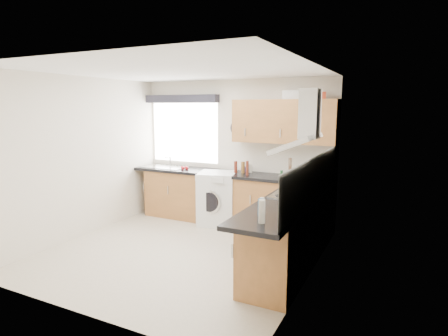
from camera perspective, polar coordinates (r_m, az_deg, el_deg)
The scene contains 36 objects.
ground_plane at distance 5.46m, azimuth -6.46°, elevation -12.59°, with size 3.60×3.60×0.00m, color beige.
ceiling at distance 5.09m, azimuth -6.99°, elevation 14.51°, with size 3.60×3.60×0.02m, color white.
wall_back at distance 6.70m, azimuth 1.68°, elevation 2.60°, with size 3.60×0.02×2.50m, color silver.
wall_front at distance 3.78m, azimuth -21.74°, elevation -3.31°, with size 3.60×0.02×2.50m, color silver.
wall_left at distance 6.29m, azimuth -20.63°, elevation 1.56°, with size 0.02×3.60×2.50m, color silver.
wall_right at distance 4.43m, azimuth 13.23°, elevation -1.11°, with size 0.02×3.60×2.50m, color silver.
window at distance 7.16m, azimuth -6.03°, elevation 5.39°, with size 1.40×0.02×1.10m, color silver.
window_blind at distance 7.07m, azimuth -6.52°, elevation 10.44°, with size 1.50×0.18×0.14m, color black.
splashback at distance 4.73m, azimuth 13.91°, elevation -1.34°, with size 0.01×3.00×0.54m, color white.
base_cab_back at distance 6.63m, azimuth -0.19°, elevation -4.68°, with size 3.00×0.58×0.86m, color brown.
base_cab_corner at distance 6.10m, azimuth 13.42°, elevation -6.18°, with size 0.60×0.60×0.86m, color brown.
base_cab_right at distance 4.85m, azimuth 9.89°, elevation -10.13°, with size 0.58×2.10×0.86m, color brown.
worktop_back at distance 6.48m, azimuth 0.56°, elevation -0.89°, with size 3.60×0.62×0.05m, color black.
worktop_right at distance 4.58m, azimuth 9.39°, elevation -5.32°, with size 0.62×2.42×0.05m, color black.
sink at distance 7.14m, azimuth -9.09°, elevation 0.47°, with size 0.84×0.46×0.10m, color #AEAEAE, non-canonical shape.
oven at distance 4.99m, azimuth 10.27°, elevation -9.64°, with size 0.56×0.58×0.85m, color black.
hob_plate at distance 4.85m, azimuth 10.44°, elevation -4.13°, with size 0.52×0.52×0.01m, color #AEAEAE.
extractor_hood at distance 4.71m, azimuth 11.92°, elevation 5.92°, with size 0.52×0.78×0.66m, color #AEAEAE, non-canonical shape.
upper_cabinets at distance 6.15m, azimuth 9.14°, elevation 7.03°, with size 1.70×0.35×0.70m, color brown.
washing_machine at distance 6.55m, azimuth -1.01°, elevation -4.61°, with size 0.62×0.60×0.91m, color silver.
wall_clock at distance 6.63m, azimuth 2.02°, elevation 6.10°, with size 0.27×0.27×0.04m, color black.
casserole at distance 6.21m, azimuth 10.57°, elevation 10.88°, with size 0.33×0.24×0.14m, color silver.
storage_box at distance 5.91m, azimuth 14.12°, elevation 10.68°, with size 0.23×0.19×0.10m, color #A23119.
utensil_pot at distance 5.92m, azimuth 10.00°, elevation -1.06°, with size 0.10×0.10×0.14m, color gray.
kitchen_roll at distance 5.53m, azimuth 10.98°, elevation -1.34°, with size 0.11×0.11×0.23m, color silver.
tomato_cluster at distance 6.81m, azimuth -6.02°, elevation 0.03°, with size 0.14×0.14×0.06m, color #AD1116, non-canonical shape.
jar_0 at distance 6.20m, azimuth 3.55°, elevation -0.03°, with size 0.05×0.05×0.24m, color maroon.
jar_1 at distance 6.41m, azimuth 2.89°, elevation 0.09°, with size 0.07×0.07×0.19m, color brown.
jar_2 at distance 6.48m, azimuth 3.82°, elevation -0.02°, with size 0.05×0.05×0.15m, color #AC9D92.
jar_3 at distance 6.19m, azimuth 8.75°, elevation -0.80°, with size 0.04×0.04×0.10m, color #1F5827.
jar_4 at distance 6.45m, azimuth 4.17°, elevation -0.10°, with size 0.04×0.04×0.14m, color #ADA793.
jar_5 at distance 6.41m, azimuth 1.78°, elevation 0.15°, with size 0.06×0.06×0.21m, color #561D12.
jar_6 at distance 6.51m, azimuth 3.25°, elevation -0.23°, with size 0.04×0.04×0.09m, color navy.
bottle_0 at distance 4.09m, azimuth 5.83°, elevation -5.56°, with size 0.05×0.05×0.15m, color beige.
bottle_1 at distance 3.92m, azimuth 5.61°, elevation -5.99°, with size 0.06×0.06×0.18m, color navy.
bottle_2 at distance 3.67m, azimuth 5.79°, elevation -6.62°, with size 0.06×0.06×0.23m, color #AAA291.
Camera 1 is at (2.77, -4.25, 2.03)m, focal length 30.00 mm.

